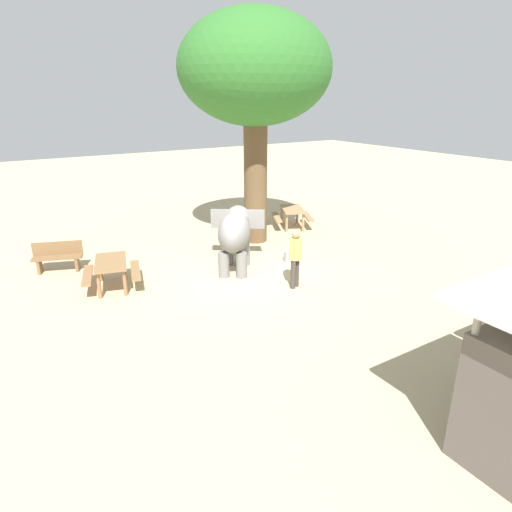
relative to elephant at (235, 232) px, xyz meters
name	(u,v)px	position (x,y,z in m)	size (l,w,h in m)	color
ground_plane	(242,273)	(0.08, 0.49, -1.11)	(60.00, 60.00, 0.00)	tan
elephant	(235,232)	(0.00, 0.00, 0.00)	(2.23, 2.38, 1.74)	slate
person_handler	(295,255)	(-0.62, 2.16, -0.16)	(0.48, 0.32, 1.62)	#3F3833
shade_tree_main	(255,72)	(-1.93, -1.93, 4.54)	(5.05, 4.63, 7.55)	brown
wooden_bench	(58,256)	(4.61, -2.55, -0.64)	(1.45, 0.85, 0.88)	brown
picnic_table_near	(292,213)	(-4.04, -2.56, -0.52)	(2.00, 2.00, 0.78)	#9E7A51
picnic_table_far	(111,268)	(3.60, -0.45, -0.52)	(1.83, 1.84, 0.78)	olive
feed_bucket	(289,256)	(-1.69, 0.47, -0.95)	(0.36, 0.36, 0.32)	gray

